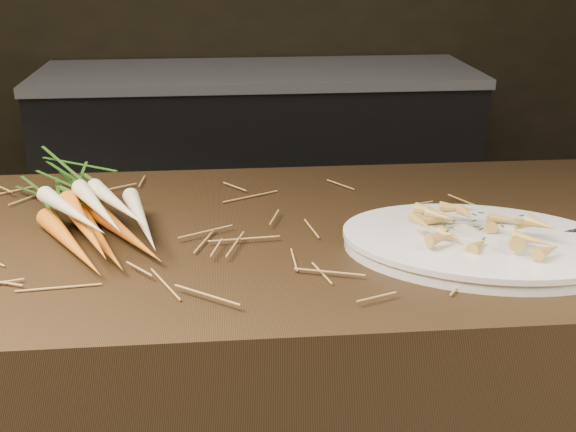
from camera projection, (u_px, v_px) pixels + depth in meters
name	position (u px, v px, depth m)	size (l,w,h in m)	color
back_counter	(259.00, 165.00, 3.15)	(1.82, 0.62, 0.84)	black
straw_bedding	(136.00, 230.00, 1.21)	(1.40, 0.60, 0.02)	olive
root_veg_bunch	(75.00, 197.00, 1.26)	(0.34, 0.50, 0.09)	#C0611E
serving_platter	(480.00, 247.00, 1.14)	(0.43, 0.29, 0.02)	white
roasted_veg_heap	(482.00, 226.00, 1.13)	(0.21, 0.15, 0.05)	#A67E34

